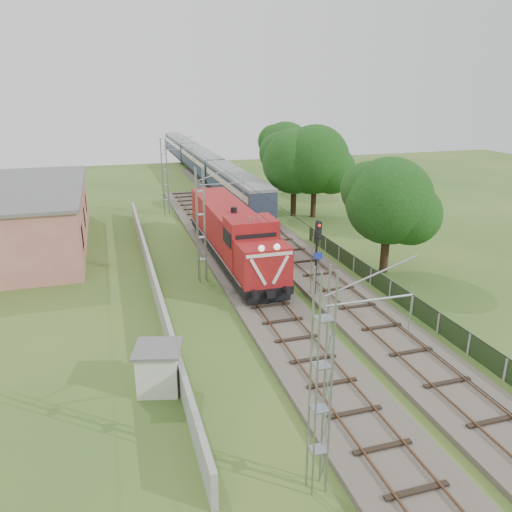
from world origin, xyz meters
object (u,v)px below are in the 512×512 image
object	(u,v)px
signal_post	(317,246)
relay_hut	(159,368)
coach_rake	(201,161)
locomotive	(233,233)

from	to	relation	value
signal_post	relay_hut	world-z (taller)	signal_post
signal_post	coach_rake	bearing A→B (deg)	88.00
locomotive	relay_hut	bearing A→B (deg)	-115.21
locomotive	signal_post	distance (m)	9.12
coach_rake	relay_hut	size ratio (longest dim) A/B	25.16
relay_hut	locomotive	bearing A→B (deg)	64.79
coach_rake	signal_post	distance (m)	47.63
locomotive	signal_post	xyz separation A→B (m)	(3.34, -8.40, 1.20)
locomotive	coach_rake	bearing A→B (deg)	82.73
coach_rake	relay_hut	bearing A→B (deg)	-102.73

